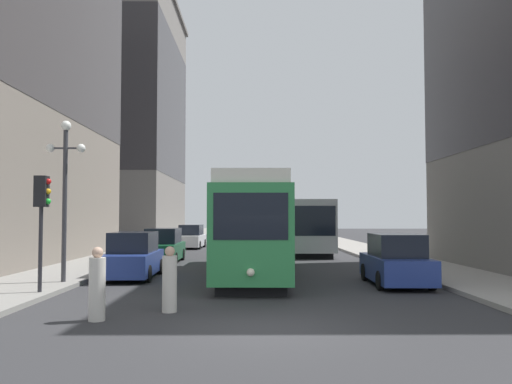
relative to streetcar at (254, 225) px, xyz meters
name	(u,v)px	position (x,y,z in m)	size (l,w,h in m)	color
ground_plane	(261,330)	(0.11, -11.01, -2.10)	(200.00, 200.00, 0.00)	#303033
sidewalk_left	(171,241)	(-7.86, 28.99, -2.03)	(3.49, 120.00, 0.15)	gray
sidewalk_right	(336,241)	(8.09, 28.99, -2.03)	(3.49, 120.00, 0.15)	gray
streetcar	(254,225)	(0.00, 0.00, 0.00)	(2.86, 13.93, 3.89)	black
transit_bus	(307,224)	(3.63, 13.37, -0.15)	(2.82, 11.63, 3.45)	black
parked_car_left_near	(191,237)	(-4.82, 19.00, -1.26)	(2.02, 4.84, 1.82)	black
parked_car_left_mid	(163,247)	(-4.82, 5.95, -1.26)	(1.92, 4.99, 1.82)	black
parked_car_right_far	(396,261)	(5.04, -3.59, -1.26)	(1.97, 4.42, 1.82)	black
parked_car_left_far	(133,257)	(-4.82, -1.27, -1.26)	(1.97, 4.62, 1.82)	black
pedestrian_crossing_near	(97,286)	(-3.71, -10.01, -1.30)	(0.38, 0.38, 1.72)	beige
pedestrian_crossing_far	(170,281)	(-2.19, -8.89, -1.32)	(0.37, 0.37, 1.67)	beige
traffic_light_near_left	(42,203)	(-6.50, -6.29, 0.76)	(0.47, 0.36, 3.53)	#232328
lamp_post_left_near	(65,176)	(-6.72, -3.70, 1.78)	(1.41, 0.36, 5.70)	#333338
building_left_corner	(132,114)	(-14.70, 41.72, 12.86)	(10.78, 23.40, 29.02)	slate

